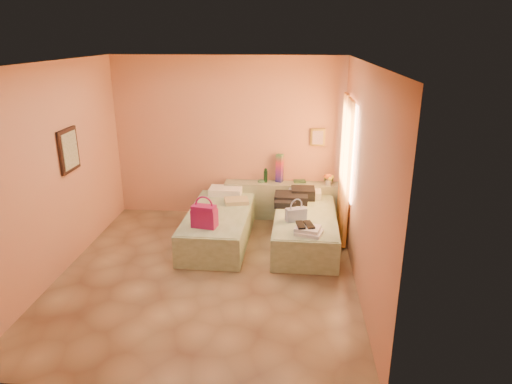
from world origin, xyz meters
TOP-DOWN VIEW (x-y plane):
  - ground at (0.00, 0.00)m, footprint 4.50×4.50m
  - room_walls at (0.21, 0.57)m, footprint 4.02×4.51m
  - headboard_ledge at (0.98, 2.10)m, footprint 2.05×0.30m
  - bed_left at (-0.01, 1.05)m, footprint 0.94×2.02m
  - bed_right at (1.35, 1.05)m, footprint 0.94×2.02m
  - water_bottle at (0.66, 2.12)m, footprint 0.09×0.09m
  - rainbow_box at (0.91, 2.17)m, footprint 0.14×0.14m
  - small_dish at (0.59, 2.12)m, footprint 0.13×0.13m
  - green_book at (1.26, 2.17)m, footprint 0.22×0.17m
  - flower_vase at (1.76, 2.04)m, footprint 0.23×0.23m
  - magenta_handbag at (-0.11, 0.43)m, footprint 0.38×0.26m
  - khaki_garment at (0.23, 1.44)m, footprint 0.44×0.38m
  - clothes_pile at (1.17, 1.57)m, footprint 0.65×0.65m
  - blue_handbag at (1.20, 0.76)m, footprint 0.33×0.23m
  - towel_stack at (1.38, 0.29)m, footprint 0.42×0.39m
  - sandal_pair at (1.32, 0.34)m, footprint 0.24×0.29m

SIDE VIEW (x-z plane):
  - ground at x=0.00m, z-range 0.00..0.00m
  - bed_left at x=-0.01m, z-range 0.00..0.50m
  - bed_right at x=1.35m, z-range 0.00..0.50m
  - headboard_ledge at x=0.98m, z-range 0.00..0.65m
  - khaki_garment at x=0.23m, z-range 0.50..0.57m
  - towel_stack at x=1.38m, z-range 0.50..0.60m
  - clothes_pile at x=1.17m, z-range 0.50..0.68m
  - blue_handbag at x=1.20m, z-range 0.50..0.69m
  - sandal_pair at x=1.32m, z-range 0.60..0.63m
  - magenta_handbag at x=-0.11m, z-range 0.50..0.83m
  - small_dish at x=0.59m, z-range 0.65..0.68m
  - green_book at x=1.26m, z-range 0.65..0.68m
  - flower_vase at x=1.76m, z-range 0.65..0.89m
  - water_bottle at x=0.66m, z-range 0.65..0.89m
  - rainbow_box at x=0.91m, z-range 0.65..1.15m
  - room_walls at x=0.21m, z-range 0.38..3.19m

